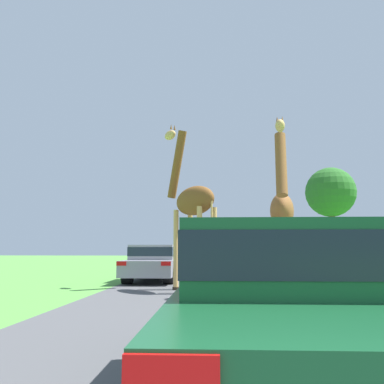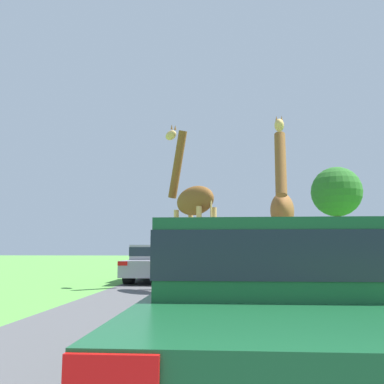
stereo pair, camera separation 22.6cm
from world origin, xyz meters
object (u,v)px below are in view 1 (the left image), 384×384
car_far_ahead (290,261)px  tree_centre_back (331,193)px  giraffe_companion (282,210)px  car_queue_left (176,257)px  car_lead_maroon (283,300)px  car_verge_right (154,262)px  giraffe_near_road (192,202)px  car_queue_right (243,255)px

car_far_ahead → tree_centre_back: tree_centre_back is taller
giraffe_companion → tree_centre_back: tree_centre_back is taller
car_queue_left → tree_centre_back: size_ratio=0.60×
giraffe_companion → car_far_ahead: size_ratio=1.14×
giraffe_companion → car_lead_maroon: size_ratio=1.05×
giraffe_companion → car_verge_right: giraffe_companion is taller
giraffe_near_road → tree_centre_back: 22.55m
giraffe_companion → car_queue_right: 17.34m
car_queue_left → car_verge_right: car_queue_left is taller
car_lead_maroon → tree_centre_back: bearing=72.9°
car_lead_maroon → tree_centre_back: size_ratio=0.58×
car_lead_maroon → car_far_ahead: 14.25m
tree_centre_back → car_far_ahead: bearing=-112.7°
giraffe_near_road → giraffe_companion: size_ratio=1.11×
car_queue_right → giraffe_companion: bearing=-90.5°
giraffe_companion → tree_centre_back: size_ratio=0.61×
giraffe_near_road → giraffe_companion: (2.56, -0.19, -0.25)m
giraffe_near_road → giraffe_companion: 2.58m
car_far_ahead → car_queue_right: bearing=96.0°
giraffe_near_road → giraffe_companion: bearing=-40.6°
tree_centre_back → car_queue_right: bearing=-157.1°
giraffe_companion → car_lead_maroon: giraffe_companion is taller
car_queue_right → car_queue_left: 7.56m
giraffe_companion → car_lead_maroon: (-1.37, -7.90, -1.54)m
car_verge_right → tree_centre_back: size_ratio=0.61×
car_far_ahead → car_verge_right: size_ratio=0.89×
car_far_ahead → car_verge_right: bearing=-156.6°
giraffe_near_road → tree_centre_back: (9.82, 20.08, 3.00)m
car_far_ahead → car_verge_right: (-5.47, -2.37, 0.03)m
car_queue_right → car_far_ahead: (1.17, -11.18, -0.08)m
giraffe_companion → car_verge_right: size_ratio=1.01×
car_queue_left → tree_centre_back: 15.36m
car_far_ahead → tree_centre_back: (5.94, 14.17, 4.84)m
giraffe_near_road → tree_centre_back: size_ratio=0.68×
giraffe_near_road → car_queue_left: size_ratio=1.14×
car_lead_maroon → car_verge_right: 11.95m
car_lead_maroon → car_verge_right: (-2.77, 11.63, -0.02)m
car_queue_left → car_far_ahead: (5.29, -4.84, -0.05)m
car_far_ahead → tree_centre_back: size_ratio=0.54×
car_verge_right → tree_centre_back: 20.66m
car_verge_right → car_queue_right: bearing=72.4°
car_queue_right → car_verge_right: (-4.30, -13.54, -0.06)m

